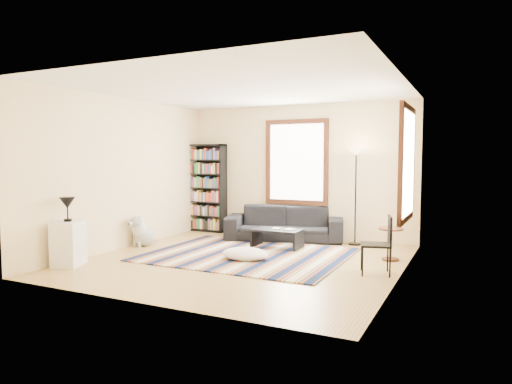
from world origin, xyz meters
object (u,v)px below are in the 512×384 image
at_px(coffee_table, 277,239).
at_px(side_table, 391,244).
at_px(dog, 144,230).
at_px(folding_chair, 376,245).
at_px(bookshelf, 207,188).
at_px(floor_lamp, 356,197).
at_px(white_cabinet, 69,243).
at_px(sofa, 284,223).
at_px(floor_cushion, 245,254).

bearing_deg(coffee_table, side_table, -2.74).
distance_m(side_table, dog, 4.55).
bearing_deg(coffee_table, folding_chair, -28.72).
relative_size(coffee_table, folding_chair, 1.05).
xyz_separation_m(bookshelf, coffee_table, (2.25, -1.15, -0.82)).
height_order(floor_lamp, folding_chair, floor_lamp).
distance_m(side_table, white_cabinet, 5.19).
height_order(bookshelf, dog, bookshelf).
xyz_separation_m(sofa, bookshelf, (-2.03, 0.27, 0.65)).
xyz_separation_m(sofa, dog, (-2.19, -1.76, -0.05)).
bearing_deg(dog, white_cabinet, -78.10).
bearing_deg(sofa, white_cabinet, -138.08).
relative_size(floor_cushion, white_cabinet, 1.15).
height_order(floor_cushion, dog, dog).
distance_m(floor_cushion, folding_chair, 2.15).
bearing_deg(dog, floor_cushion, 6.45).
distance_m(coffee_table, white_cabinet, 3.61).
relative_size(floor_cushion, folding_chair, 0.94).
bearing_deg(bookshelf, white_cabinet, -92.51).
height_order(folding_chair, dog, folding_chair).
height_order(floor_cushion, floor_lamp, floor_lamp).
xyz_separation_m(white_cabinet, dog, (0.02, 1.80, -0.05)).
xyz_separation_m(floor_cushion, side_table, (2.18, 1.02, 0.17)).
bearing_deg(side_table, floor_cushion, -154.84).
bearing_deg(coffee_table, white_cabinet, -132.02).
distance_m(sofa, side_table, 2.50).
xyz_separation_m(bookshelf, white_cabinet, (-0.17, -3.83, -0.65)).
height_order(sofa, white_cabinet, white_cabinet).
height_order(sofa, floor_cushion, sofa).
distance_m(floor_lamp, side_table, 1.53).
xyz_separation_m(floor_lamp, side_table, (0.86, -1.08, -0.66)).
distance_m(sofa, white_cabinet, 4.19).
height_order(bookshelf, white_cabinet, bookshelf).
bearing_deg(bookshelf, side_table, -16.12).
bearing_deg(floor_lamp, coffee_table, -141.34).
bearing_deg(dog, side_table, 22.31).
height_order(side_table, dog, dog).
bearing_deg(floor_cushion, white_cabinet, -146.14).
relative_size(coffee_table, floor_cushion, 1.12).
height_order(floor_lamp, white_cabinet, floor_lamp).
xyz_separation_m(floor_lamp, dog, (-3.63, -1.86, -0.63)).
distance_m(sofa, dog, 2.81).
relative_size(floor_lamp, dog, 3.14).
bearing_deg(floor_lamp, floor_cushion, -122.12).
height_order(floor_cushion, folding_chair, folding_chair).
bearing_deg(white_cabinet, side_table, 7.61).
distance_m(coffee_table, floor_lamp, 1.74).
distance_m(sofa, folding_chair, 3.01).
xyz_separation_m(bookshelf, side_table, (4.33, -1.25, -0.73)).
xyz_separation_m(side_table, dog, (-4.48, -0.78, 0.03)).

